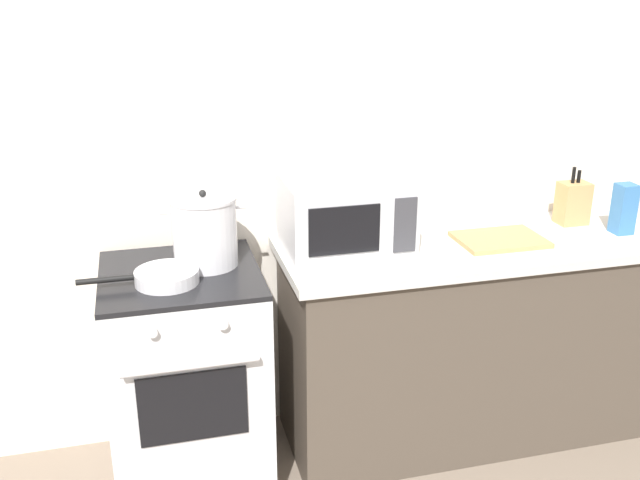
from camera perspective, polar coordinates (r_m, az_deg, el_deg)
The scene contains 10 objects.
back_wall at distance 3.10m, azimuth 0.10°, elevation 6.80°, with size 4.40×0.10×2.50m, color silver.
lower_cabinet_right at distance 3.29m, azimuth 11.95°, elevation -8.01°, with size 1.64×0.56×0.88m, color #4C4238.
countertop_right at distance 3.10m, azimuth 12.56°, elevation -0.49°, with size 1.70×0.60×0.04m, color beige.
stove at distance 2.97m, azimuth -10.50°, elevation -10.77°, with size 0.60×0.64×0.92m.
stock_pot at distance 2.77m, azimuth -9.17°, elevation 0.71°, with size 0.34×0.25×0.30m.
frying_pan at distance 2.67m, azimuth -12.26°, elevation -2.87°, with size 0.43×0.23×0.05m.
microwave at distance 2.89m, azimuth 2.09°, elevation 2.04°, with size 0.50×0.37×0.30m.
cutting_board at distance 3.11m, azimuth 14.13°, elevation 0.04°, with size 0.36×0.26×0.02m, color tan.
knife_block at distance 3.41m, azimuth 19.49°, elevation 2.81°, with size 0.13×0.10×0.26m.
pasta_box at distance 3.36m, azimuth 23.05°, elevation 2.30°, with size 0.08×0.08×0.22m, color teal.
Camera 1 is at (-0.46, -1.95, 1.97)m, focal length 40.17 mm.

